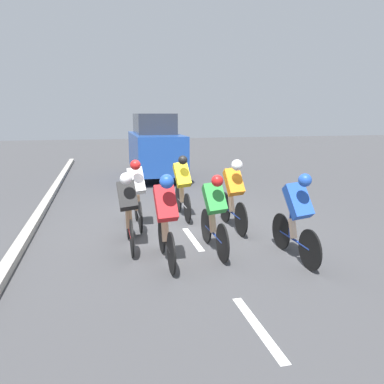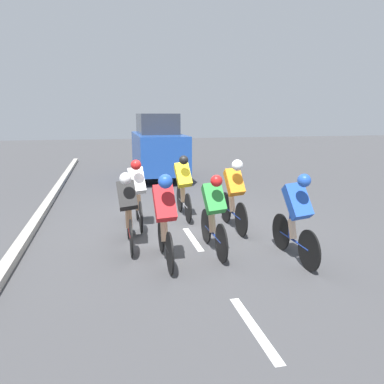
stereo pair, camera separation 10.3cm
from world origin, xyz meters
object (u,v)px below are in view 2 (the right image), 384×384
object	(u,v)px
cyclist_green	(214,212)
cyclist_blue	(296,215)
cyclist_yellow	(183,185)
cyclist_orange	(234,193)
cyclist_red	(165,216)
cyclist_black	(128,208)
cyclist_white	(138,192)
support_car	(158,146)

from	to	relation	value
cyclist_green	cyclist_blue	xyz separation A→B (m)	(-1.23, 0.64, 0.05)
cyclist_yellow	cyclist_orange	xyz separation A→B (m)	(-0.85, 1.17, 0.02)
cyclist_red	cyclist_black	bearing A→B (deg)	-58.53
cyclist_green	cyclist_yellow	bearing A→B (deg)	-88.56
cyclist_blue	cyclist_yellow	bearing A→B (deg)	-66.88
cyclist_orange	cyclist_yellow	bearing A→B (deg)	-54.27
cyclist_yellow	cyclist_orange	bearing A→B (deg)	125.73
cyclist_white	cyclist_orange	bearing A→B (deg)	161.54
cyclist_yellow	cyclist_orange	distance (m)	1.45
cyclist_blue	cyclist_black	xyz separation A→B (m)	(2.67, -1.22, -0.04)
cyclist_white	support_car	bearing A→B (deg)	-101.46
cyclist_white	support_car	distance (m)	6.53
cyclist_black	support_car	world-z (taller)	support_car
cyclist_blue	cyclist_red	bearing A→B (deg)	-9.11
cyclist_white	cyclist_black	distance (m)	1.31
cyclist_orange	support_car	size ratio (longest dim) A/B	0.40
cyclist_green	cyclist_red	size ratio (longest dim) A/B	1.03
cyclist_green	cyclist_black	size ratio (longest dim) A/B	1.01
cyclist_green	cyclist_black	xyz separation A→B (m)	(1.44, -0.58, 0.01)
cyclist_white	cyclist_orange	size ratio (longest dim) A/B	0.97
support_car	cyclist_yellow	bearing A→B (deg)	88.17
cyclist_yellow	cyclist_red	size ratio (longest dim) A/B	1.04
cyclist_black	cyclist_orange	bearing A→B (deg)	-164.37
cyclist_yellow	cyclist_black	distance (m)	2.27
cyclist_white	cyclist_orange	distance (m)	2.06
cyclist_blue	cyclist_red	world-z (taller)	cyclist_red
cyclist_white	cyclist_red	world-z (taller)	cyclist_red
cyclist_yellow	cyclist_red	xyz separation A→B (m)	(0.84, 2.68, 0.02)
cyclist_red	cyclist_black	xyz separation A→B (m)	(0.54, -0.88, -0.05)
cyclist_orange	cyclist_black	bearing A→B (deg)	15.63
cyclist_green	cyclist_black	world-z (taller)	same
cyclist_blue	cyclist_red	xyz separation A→B (m)	(2.13, -0.34, 0.01)
cyclist_yellow	cyclist_black	world-z (taller)	cyclist_yellow
cyclist_green	cyclist_blue	bearing A→B (deg)	152.49
cyclist_black	cyclist_red	bearing A→B (deg)	121.47
cyclist_white	cyclist_blue	world-z (taller)	cyclist_blue
cyclist_red	cyclist_yellow	bearing A→B (deg)	-107.48
cyclist_blue	support_car	xyz separation A→B (m)	(1.10, -8.89, 0.40)
cyclist_orange	cyclist_blue	world-z (taller)	cyclist_orange
cyclist_green	cyclist_red	bearing A→B (deg)	18.28
support_car	cyclist_black	bearing A→B (deg)	78.42
cyclist_orange	support_car	distance (m)	7.08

